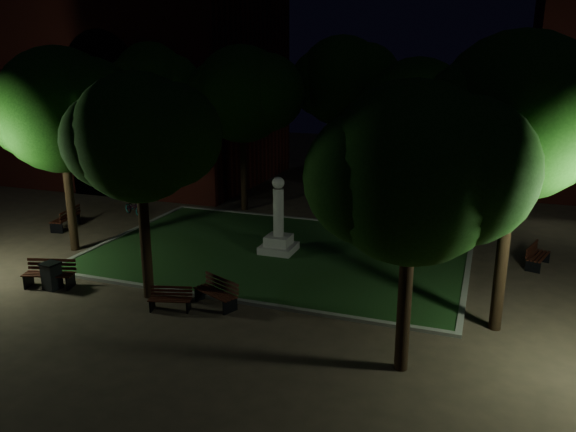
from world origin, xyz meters
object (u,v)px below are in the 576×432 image
(bench_right_side, at_px, (537,256))
(trash_bin, at_px, (52,276))
(bench_near_left, at_px, (170,299))
(bench_left_side, at_px, (66,219))
(bicycle, at_px, (133,207))
(bench_west_near, at_px, (50,274))
(monument, at_px, (279,232))
(bench_far_side, at_px, (389,217))
(bench_near_right, at_px, (217,293))

(bench_right_side, xyz_separation_m, trash_bin, (-16.30, -8.27, 0.08))
(bench_near_left, height_order, bench_left_side, bench_left_side)
(bench_near_left, xyz_separation_m, bicycle, (-7.96, 9.42, 0.04))
(bench_west_near, bearing_deg, trash_bin, -50.38)
(monument, bearing_deg, trash_bin, -134.72)
(bench_west_near, xyz_separation_m, bench_left_side, (-4.44, 6.01, 0.01))
(trash_bin, bearing_deg, bicycle, 108.30)
(bench_near_left, distance_m, bench_far_side, 13.02)
(bench_far_side, relative_size, trash_bin, 1.64)
(bench_near_left, distance_m, bench_right_side, 14.15)
(bench_west_near, distance_m, trash_bin, 0.27)
(monument, bearing_deg, bench_near_left, -102.00)
(bench_near_right, relative_size, bench_far_side, 1.10)
(bench_near_left, relative_size, bench_far_side, 0.90)
(bench_far_side, xyz_separation_m, bicycle, (-12.91, -2.62, -0.01))
(monument, relative_size, bench_left_side, 1.68)
(bench_west_near, height_order, bicycle, bench_west_near)
(monument, bearing_deg, bench_far_side, 57.66)
(monument, relative_size, bench_west_near, 1.70)
(monument, relative_size, bench_far_side, 1.99)
(bench_far_side, bearing_deg, bench_west_near, 56.61)
(monument, distance_m, bench_right_side, 10.29)
(bench_right_side, height_order, trash_bin, trash_bin)
(trash_bin, bearing_deg, monument, 45.28)
(monument, distance_m, trash_bin, 8.85)
(monument, height_order, bicycle, monument)
(bench_near_left, relative_size, bench_right_side, 0.84)
(bench_near_right, bearing_deg, monument, 113.61)
(bench_near_right, height_order, bench_right_side, bench_near_right)
(bench_near_left, bearing_deg, bench_left_side, 130.92)
(monument, bearing_deg, bench_west_near, -136.45)
(bench_left_side, xyz_separation_m, trash_bin, (4.67, -6.17, 0.03))
(bench_near_right, height_order, bench_west_near, bench_west_near)
(bicycle, bearing_deg, monument, -85.01)
(bench_west_near, relative_size, bench_right_side, 1.09)
(bench_near_left, xyz_separation_m, trash_bin, (-4.87, 0.07, 0.14))
(bench_near_left, bearing_deg, bench_right_side, 20.19)
(bench_far_side, bearing_deg, bench_left_side, 28.81)
(bench_near_right, xyz_separation_m, bench_right_side, (10.16, 7.51, -0.01))
(bench_left_side, relative_size, bench_far_side, 1.18)
(bench_near_right, relative_size, trash_bin, 1.80)
(bench_near_left, height_order, trash_bin, trash_bin)
(monument, height_order, trash_bin, monument)
(monument, xyz_separation_m, bench_near_right, (-0.08, -5.52, -0.52))
(bench_right_side, distance_m, bicycle, 19.42)
(bench_near_right, height_order, bench_far_side, bench_near_right)
(bench_west_near, relative_size, bench_far_side, 1.17)
(trash_bin, distance_m, bicycle, 9.85)
(monument, distance_m, bicycle, 9.82)
(monument, xyz_separation_m, bench_right_side, (10.08, 1.99, -0.54))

